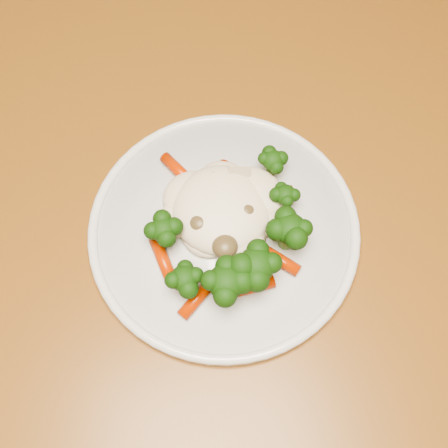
# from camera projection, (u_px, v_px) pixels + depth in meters

# --- Properties ---
(dining_table) EXTENTS (1.42, 1.05, 0.75)m
(dining_table) POSITION_uv_depth(u_px,v_px,m) (215.00, 269.00, 0.64)
(dining_table) COLOR brown
(dining_table) RESTS_ON ground
(plate) EXTENTS (0.27, 0.27, 0.01)m
(plate) POSITION_uv_depth(u_px,v_px,m) (224.00, 230.00, 0.56)
(plate) COLOR silver
(plate) RESTS_ON dining_table
(meal) EXTENTS (0.16, 0.19, 0.05)m
(meal) POSITION_uv_depth(u_px,v_px,m) (231.00, 229.00, 0.53)
(meal) COLOR #FAE9C8
(meal) RESTS_ON plate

